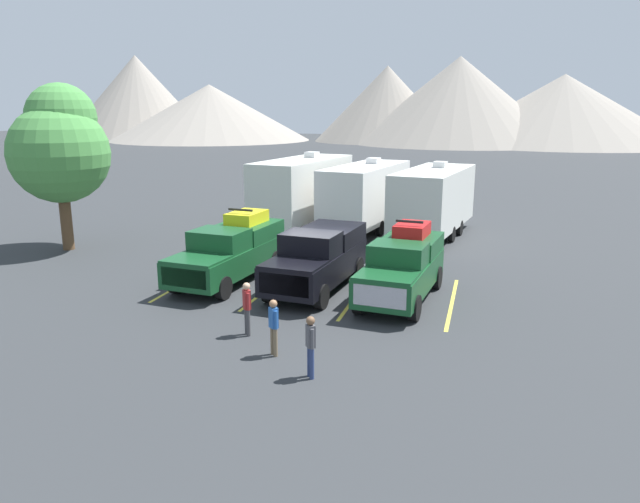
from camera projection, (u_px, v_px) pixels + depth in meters
name	position (u px, v px, depth m)	size (l,w,h in m)	color
ground_plane	(314.00, 289.00, 21.36)	(240.00, 240.00, 0.00)	#2D3033
pickup_truck_a	(231.00, 250.00, 22.26)	(2.59, 5.92, 2.57)	#144723
pickup_truck_b	(318.00, 257.00, 21.16)	(2.56, 5.67, 2.17)	black
pickup_truck_c	(403.00, 266.00, 20.05)	(2.45, 5.41, 2.56)	#144723
lot_stripe_a	(189.00, 280.00, 22.41)	(0.12, 5.50, 0.01)	gold
lot_stripe_b	(269.00, 287.00, 21.55)	(0.12, 5.50, 0.01)	gold
lot_stripe_c	(357.00, 294.00, 20.70)	(0.12, 5.50, 0.01)	gold
lot_stripe_d	(452.00, 303.00, 19.84)	(0.12, 5.50, 0.01)	gold
camper_trailer_a	(303.00, 189.00, 31.60)	(3.75, 8.79, 3.97)	silver
camper_trailer_b	(366.00, 193.00, 30.98)	(3.60, 8.61, 3.71)	white
camper_trailer_c	(433.00, 198.00, 29.55)	(3.72, 8.51, 3.65)	silver
person_a	(311.00, 343.00, 14.16)	(0.28, 0.30, 1.56)	navy
person_b	(247.00, 305.00, 16.83)	(0.29, 0.29, 1.56)	#3F3F42
person_c	(274.00, 324.00, 15.45)	(0.29, 0.28, 1.53)	#726047
tree_a	(60.00, 145.00, 26.25)	(4.34, 4.34, 7.38)	brown
mountain_ridge	(452.00, 104.00, 105.44)	(159.18, 43.57, 16.72)	gray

